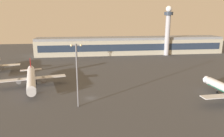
# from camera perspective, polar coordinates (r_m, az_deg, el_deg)

# --- Properties ---
(ground_plane) EXTENTS (416.00, 416.00, 0.00)m
(ground_plane) POSITION_cam_1_polar(r_m,az_deg,el_deg) (98.90, -5.72, -7.82)
(ground_plane) COLOR #424449
(terminal_building) EXTENTS (180.08, 22.40, 16.40)m
(terminal_building) POSITION_cam_1_polar(r_m,az_deg,el_deg) (213.40, 4.99, 6.09)
(terminal_building) COLOR #B2AD99
(terminal_building) RESTS_ON ground
(control_tower) EXTENTS (8.00, 8.00, 45.23)m
(control_tower) POSITION_cam_1_polar(r_m,az_deg,el_deg) (209.08, 14.54, 10.45)
(control_tower) COLOR #A8A8B2
(control_tower) RESTS_ON ground
(airplane_taxiway_distant) EXTENTS (35.48, 45.28, 11.72)m
(airplane_taxiway_distant) POSITION_cam_1_polar(r_m,az_deg,el_deg) (120.40, -20.58, -2.48)
(airplane_taxiway_distant) COLOR silver
(airplane_taxiway_distant) RESTS_ON ground
(apron_light_west) EXTENTS (4.80, 0.90, 25.82)m
(apron_light_west) POSITION_cam_1_polar(r_m,az_deg,el_deg) (86.33, -9.21, -0.84)
(apron_light_west) COLOR slate
(apron_light_west) RESTS_ON ground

